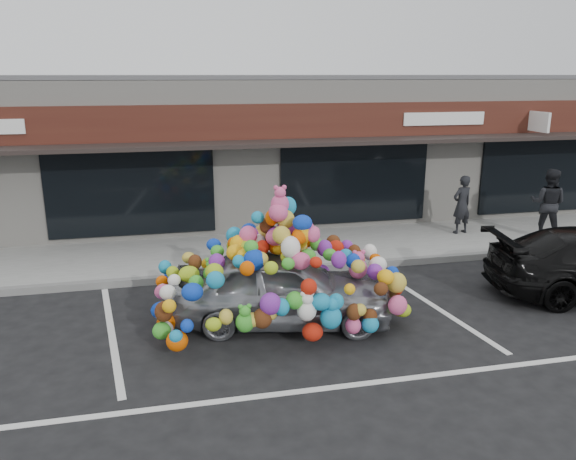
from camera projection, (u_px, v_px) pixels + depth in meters
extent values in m
plane|color=black|center=(294.00, 321.00, 10.21)|extent=(90.00, 90.00, 0.00)
cube|color=beige|center=(233.00, 148.00, 17.64)|extent=(24.00, 6.00, 4.20)
cube|color=#59595B|center=(231.00, 77.00, 17.06)|extent=(24.00, 6.00, 0.12)
cube|color=#3D1810|center=(247.00, 122.00, 14.46)|extent=(24.00, 0.18, 0.90)
cube|color=black|center=(250.00, 144.00, 14.10)|extent=(24.00, 1.20, 0.10)
cube|color=white|center=(538.00, 122.00, 15.75)|extent=(0.08, 0.95, 0.55)
cube|color=white|center=(444.00, 119.00, 15.49)|extent=(2.40, 0.04, 0.35)
cube|color=black|center=(131.00, 191.00, 14.33)|extent=(4.20, 0.12, 2.30)
cube|color=black|center=(354.00, 182.00, 15.59)|extent=(4.20, 0.12, 2.30)
cube|color=black|center=(544.00, 174.00, 16.84)|extent=(4.20, 0.12, 2.30)
cube|color=gray|center=(257.00, 252.00, 13.95)|extent=(26.00, 3.00, 0.15)
cube|color=slate|center=(268.00, 272.00, 12.54)|extent=(26.00, 0.18, 0.16)
cube|color=silver|center=(112.00, 333.00, 9.73)|extent=(0.73, 4.37, 0.01)
cube|color=silver|center=(430.00, 304.00, 10.98)|extent=(0.73, 4.37, 0.01)
cube|color=silver|center=(457.00, 372.00, 8.46)|extent=(14.00, 0.12, 0.01)
imported|color=#ABB1B6|center=(282.00, 288.00, 9.99)|extent=(2.36, 4.17, 1.34)
ellipsoid|color=#DD3700|center=(282.00, 224.00, 9.67)|extent=(1.50, 1.86, 1.00)
sphere|color=yellow|center=(359.00, 269.00, 10.05)|extent=(0.34, 0.34, 0.34)
sphere|color=blue|center=(328.00, 310.00, 9.33)|extent=(0.36, 0.36, 0.36)
sphere|color=green|center=(232.00, 278.00, 10.65)|extent=(0.30, 0.30, 0.30)
sphere|color=pink|center=(282.00, 199.00, 9.55)|extent=(0.32, 0.32, 0.32)
sphere|color=red|center=(215.00, 274.00, 9.75)|extent=(0.30, 0.30, 0.30)
imported|color=#252329|center=(462.00, 205.00, 15.12)|extent=(0.65, 0.50, 1.59)
imported|color=black|center=(548.00, 203.00, 14.73)|extent=(1.12, 1.12, 1.83)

